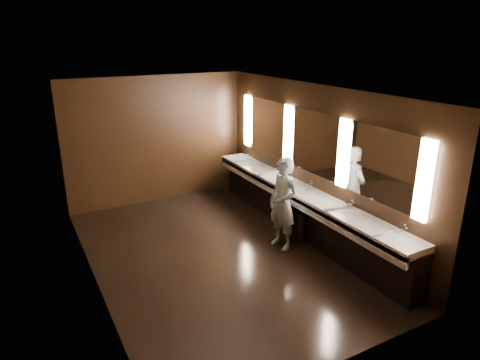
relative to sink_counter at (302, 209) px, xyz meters
name	(u,v)px	position (x,y,z in m)	size (l,w,h in m)	color
floor	(217,254)	(-1.79, 0.00, -0.50)	(6.00, 6.00, 0.00)	black
ceiling	(214,91)	(-1.79, 0.00, 2.30)	(4.00, 6.00, 0.02)	#2D2D2B
wall_back	(157,140)	(-1.79, 3.00, 0.90)	(4.00, 0.02, 2.80)	black
wall_front	(339,259)	(-1.79, -3.00, 0.90)	(4.00, 0.02, 2.80)	black
wall_left	(88,200)	(-3.79, 0.00, 0.90)	(0.02, 6.00, 2.80)	black
wall_right	(314,161)	(0.21, 0.00, 0.90)	(0.02, 6.00, 2.80)	black
sink_counter	(302,209)	(0.00, 0.00, 0.00)	(0.55, 5.40, 1.01)	black
mirror_band	(314,143)	(0.19, 0.00, 1.25)	(0.06, 5.03, 1.15)	#FAE2CB
person	(283,204)	(-0.63, -0.28, 0.33)	(0.60, 0.39, 1.65)	#9AB9E5
trash_bin	(298,225)	(-0.22, -0.17, -0.21)	(0.37, 0.37, 0.57)	black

